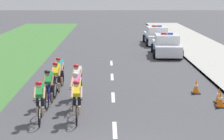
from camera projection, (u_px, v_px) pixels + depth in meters
kerb_edge at (194, 65)px, 23.83m from camera, size 0.16×60.00×0.13m
lane_markings_centre at (113, 97)px, 16.82m from camera, size 0.14×17.60×0.01m
cyclist_lead at (40, 100)px, 13.51m from camera, size 0.45×1.72×1.56m
cyclist_second at (77, 99)px, 13.61m from camera, size 0.43×1.72×1.56m
cyclist_third at (49, 87)px, 15.34m from camera, size 0.43×1.72×1.56m
cyclist_fourth at (77, 89)px, 14.98m from camera, size 0.44×1.72×1.56m
cyclist_fifth at (57, 78)px, 16.97m from camera, size 0.42×1.72×1.56m
cyclist_sixth at (78, 80)px, 16.50m from camera, size 0.45×1.72×1.56m
cyclist_seventh at (60, 72)px, 18.12m from camera, size 0.44×1.72×1.56m
police_car_nearest at (166, 46)px, 27.45m from camera, size 2.20×4.50×1.59m
police_car_second at (156, 36)px, 33.15m from camera, size 2.02×4.41×1.59m
traffic_cone_near at (219, 96)px, 15.91m from camera, size 0.36×0.36×0.64m
traffic_cone_mid at (220, 100)px, 15.32m from camera, size 0.36×0.36×0.64m
traffic_cone_far at (196, 87)px, 17.37m from camera, size 0.36×0.36×0.64m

